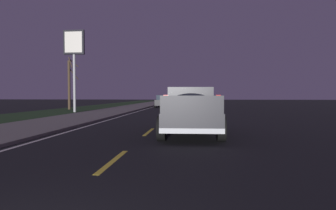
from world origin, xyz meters
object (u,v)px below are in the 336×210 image
pickup_truck (190,109)px  sedan_black (164,101)px  gas_price_sign (74,50)px  bare_tree_far (69,83)px  sedan_silver (193,103)px

pickup_truck → sedan_black: size_ratio=1.23×
gas_price_sign → bare_tree_far: (4.76, 2.60, -2.75)m
gas_price_sign → pickup_truck: bearing=-142.1°
sedan_black → bare_tree_far: 11.61m
sedan_black → bare_tree_far: size_ratio=0.78×
sedan_black → gas_price_sign: (-10.81, 7.09, 4.82)m
pickup_truck → sedan_silver: bearing=-0.3°
gas_price_sign → bare_tree_far: size_ratio=1.31×
pickup_truck → bare_tree_far: size_ratio=0.96×
pickup_truck → sedan_silver: pickup_truck is taller
sedan_black → bare_tree_far: bare_tree_far is taller
pickup_truck → bare_tree_far: 22.83m
gas_price_sign → bare_tree_far: gas_price_sign is taller
pickup_truck → sedan_silver: (16.05, -0.08, -0.20)m
sedan_black → sedan_silver: bearing=-156.6°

